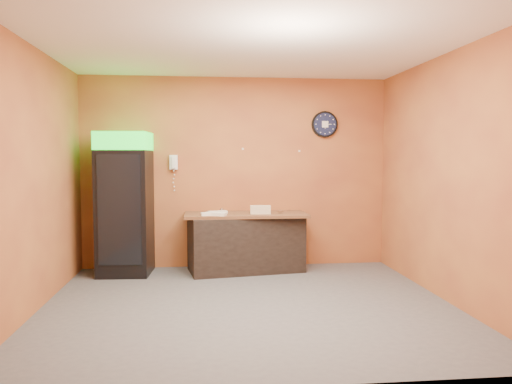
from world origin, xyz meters
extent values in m
plane|color=#47474C|center=(0.00, 0.00, 0.00)|extent=(4.50, 4.50, 0.00)
cube|color=#B96D34|center=(0.00, 2.00, 1.40)|extent=(4.50, 0.02, 2.80)
cube|color=#B96D34|center=(-2.25, 0.00, 1.40)|extent=(0.02, 4.00, 2.80)
cube|color=#B96D34|center=(2.25, 0.00, 1.40)|extent=(0.02, 4.00, 2.80)
cube|color=white|center=(0.00, 0.00, 2.80)|extent=(4.50, 4.00, 0.02)
cube|color=black|center=(-1.57, 1.65, 0.86)|extent=(0.73, 0.73, 1.72)
cube|color=#19D824|center=(-1.57, 1.65, 1.85)|extent=(0.73, 0.73, 0.25)
cube|color=black|center=(-1.55, 1.30, 0.94)|extent=(0.57, 0.06, 1.48)
cube|color=black|center=(0.11, 1.65, 0.40)|extent=(1.68, 0.94, 0.79)
cylinder|color=black|center=(1.33, 1.98, 2.12)|extent=(0.39, 0.05, 0.39)
cylinder|color=#0F1433|center=(1.33, 1.95, 2.12)|extent=(0.34, 0.01, 0.34)
cube|color=white|center=(1.33, 1.94, 2.12)|extent=(0.10, 0.00, 0.10)
cube|color=white|center=(-0.91, 1.96, 1.55)|extent=(0.11, 0.07, 0.21)
cube|color=white|center=(-0.91, 1.91, 1.55)|extent=(0.05, 0.04, 0.17)
cube|color=brown|center=(0.11, 1.65, 0.81)|extent=(1.73, 0.77, 0.04)
cube|color=beige|center=(0.31, 1.51, 0.86)|extent=(0.29, 0.12, 0.06)
cube|color=beige|center=(0.31, 1.51, 0.92)|extent=(0.29, 0.12, 0.06)
cube|color=white|center=(-0.38, 1.41, 0.85)|extent=(0.29, 0.14, 0.04)
cube|color=white|center=(-0.33, 1.40, 0.85)|extent=(0.32, 0.22, 0.04)
cube|color=white|center=(-0.29, 1.64, 0.85)|extent=(0.28, 0.18, 0.04)
cylinder|color=silver|center=(-0.22, 1.81, 0.86)|extent=(0.06, 0.06, 0.06)
camera|label=1|loc=(-0.48, -5.39, 1.64)|focal=35.00mm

